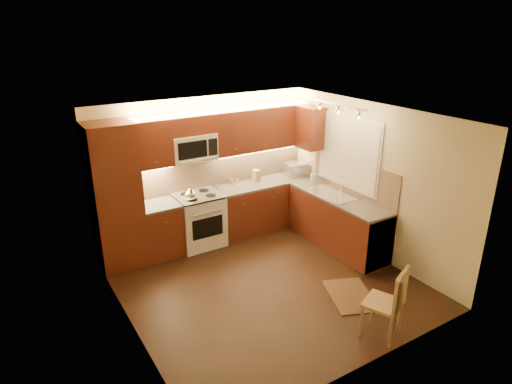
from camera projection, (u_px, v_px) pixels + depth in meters
floor at (267, 283)px, 6.63m from camera, size 4.00×4.00×0.01m
ceiling at (269, 117)px, 5.74m from camera, size 4.00×4.00×0.01m
wall_back at (205, 168)px, 7.77m from camera, size 4.00×0.01×2.50m
wall_front at (373, 269)px, 4.60m from camera, size 4.00×0.01×2.50m
wall_left at (125, 241)px, 5.20m from camera, size 0.01×4.00×2.50m
wall_right at (371, 181)px, 7.17m from camera, size 0.01×4.00×2.50m
pantry at (116, 197)px, 6.76m from camera, size 0.70×0.60×2.30m
base_cab_back_left at (161, 230)px, 7.34m from camera, size 0.62×0.60×0.86m
counter_back_left at (159, 205)px, 7.18m from camera, size 0.62×0.60×0.04m
base_cab_back_right at (264, 205)px, 8.34m from camera, size 1.92×0.60×0.86m
counter_back_right at (264, 183)px, 8.18m from camera, size 1.92×0.60×0.04m
base_cab_right at (337, 222)px, 7.63m from camera, size 0.60×2.00×0.86m
counter_right at (339, 198)px, 7.47m from camera, size 0.60×2.00×0.04m
dishwasher at (367, 238)px, 7.07m from camera, size 0.58×0.60×0.84m
backsplash_back at (223, 168)px, 7.96m from camera, size 3.30×0.02×0.60m
backsplash_right at (353, 177)px, 7.50m from camera, size 0.02×2.00×0.60m
upper_cab_back_left at (151, 143)px, 6.93m from camera, size 0.62×0.35×0.75m
upper_cab_back_right at (261, 128)px, 7.92m from camera, size 1.92×0.35×0.75m
upper_cab_bridge at (191, 125)px, 7.19m from camera, size 0.76×0.35×0.31m
upper_cab_right_corner at (310, 128)px, 7.97m from camera, size 0.35×0.50×0.75m
stove at (199, 220)px, 7.65m from camera, size 0.76×0.65×0.92m
microwave at (192, 147)px, 7.31m from camera, size 0.76×0.38×0.44m
window_frame at (349, 152)px, 7.47m from camera, size 0.03×1.44×1.24m
window_blinds at (348, 152)px, 7.46m from camera, size 0.02×1.36×1.16m
sink at (334, 190)px, 7.56m from camera, size 0.52×0.86×0.15m
faucet at (342, 184)px, 7.62m from camera, size 0.20×0.04×0.30m
track_light_bar at (339, 104)px, 6.83m from camera, size 0.04×1.20×0.03m
kettle at (191, 193)px, 7.24m from camera, size 0.23×0.23×0.23m
toaster_oven at (296, 169)px, 8.49m from camera, size 0.44×0.35×0.24m
knife_block at (256, 176)px, 8.17m from camera, size 0.10×0.16×0.21m
spice_jar_a at (218, 185)px, 7.85m from camera, size 0.05×0.05×0.09m
spice_jar_b at (231, 181)px, 8.06m from camera, size 0.05×0.05×0.11m
spice_jar_c at (237, 180)px, 8.12m from camera, size 0.05×0.05×0.10m
spice_jar_d at (232, 182)px, 8.02m from camera, size 0.06×0.06×0.10m
soap_bottle at (314, 176)px, 8.15m from camera, size 0.11×0.12×0.21m
rug at (351, 295)px, 6.32m from camera, size 0.86×1.02×0.01m
dining_chair at (383, 302)px, 5.39m from camera, size 0.55×0.55×0.95m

